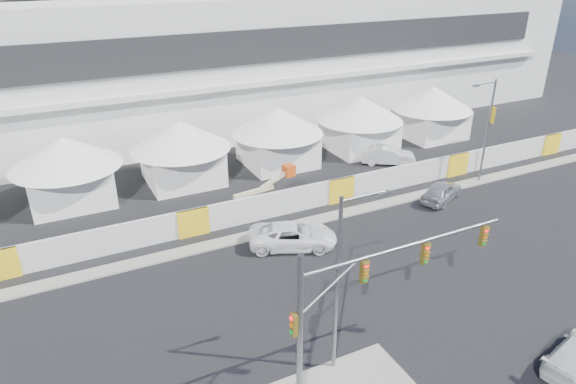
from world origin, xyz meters
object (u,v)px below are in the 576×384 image
lot_car_a (388,155)px  traffic_mast (347,311)px  streetlight_curb (487,125)px  sedan_silver (442,191)px  pickup_curb (293,236)px  streetlight_median (342,274)px  boom_lift (249,205)px

lot_car_a → traffic_mast: bearing=171.5°
streetlight_curb → traffic_mast: bearing=-147.3°
sedan_silver → pickup_curb: size_ratio=0.77×
sedan_silver → traffic_mast: traffic_mast is taller
lot_car_a → streetlight_curb: (4.41, -6.92, 4.32)m
sedan_silver → traffic_mast: bearing=103.3°
streetlight_median → streetlight_curb: bearing=30.9°
streetlight_median → boom_lift: bearing=82.3°
sedan_silver → pickup_curb: (-13.80, -1.06, 0.04)m
traffic_mast → streetlight_median: 1.67m
lot_car_a → sedan_silver: bearing=-154.2°
pickup_curb → streetlight_median: (-3.08, -10.82, 4.45)m
pickup_curb → boom_lift: boom_lift is taller
sedan_silver → pickup_curb: 13.84m
streetlight_median → boom_lift: streetlight_median is taller
streetlight_curb → boom_lift: size_ratio=1.39×
pickup_curb → traffic_mast: (-3.63, -12.13, 3.58)m
traffic_mast → boom_lift: 18.17m
lot_car_a → traffic_mast: (-18.32, -21.53, 3.57)m
streetlight_median → streetlight_curb: size_ratio=1.01×
pickup_curb → streetlight_median: size_ratio=0.66×
lot_car_a → pickup_curb: bearing=154.5°
lot_car_a → boom_lift: size_ratio=0.78×
sedan_silver → pickup_curb: bearing=70.6°
lot_car_a → streetlight_median: (-17.77, -20.22, 4.44)m
streetlight_curb → streetlight_median: bearing=-149.1°
lot_car_a → streetlight_median: bearing=170.5°
sedan_silver → pickup_curb: pickup_curb is taller
pickup_curb → streetlight_median: 12.09m
traffic_mast → boom_lift: (2.76, 17.61, -3.54)m
traffic_mast → streetlight_median: (0.55, 1.31, 0.87)m
lot_car_a → boom_lift: 16.04m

